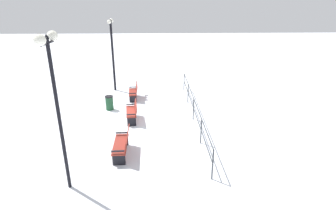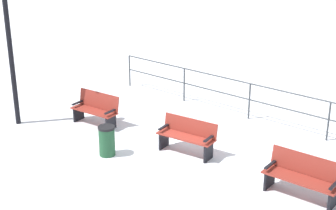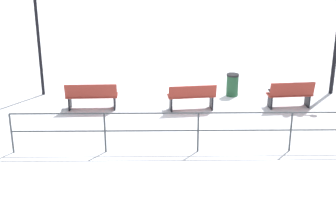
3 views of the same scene
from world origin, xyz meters
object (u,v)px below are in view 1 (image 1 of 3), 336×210
at_px(lamppost_middle, 53,79).
at_px(trash_bin, 109,103).
at_px(bench_nearest, 134,91).
at_px(lamppost_near, 112,46).
at_px(bench_second, 133,111).
at_px(bench_third, 123,143).

height_order(lamppost_middle, trash_bin, lamppost_middle).
distance_m(bench_nearest, lamppost_near, 3.35).
distance_m(bench_second, lamppost_near, 5.81).
xyz_separation_m(lamppost_near, lamppost_middle, (0.00, 10.16, 0.67)).
relative_size(bench_second, lamppost_near, 0.35).
height_order(bench_third, lamppost_near, lamppost_near).
xyz_separation_m(bench_second, lamppost_near, (1.59, -5.03, 2.43)).
bearing_deg(bench_second, lamppost_near, -78.93).
xyz_separation_m(bench_second, bench_third, (0.11, 3.22, -0.00)).
relative_size(bench_third, lamppost_near, 0.37).
bearing_deg(bench_nearest, bench_second, 88.21).
relative_size(lamppost_middle, trash_bin, 6.13).
height_order(lamppost_near, lamppost_middle, lamppost_middle).
xyz_separation_m(bench_third, trash_bin, (1.28, -4.71, -0.08)).
bearing_deg(trash_bin, bench_second, 132.85).
bearing_deg(bench_nearest, lamppost_near, -56.74).
height_order(bench_nearest, bench_second, bench_nearest).
bearing_deg(bench_third, lamppost_near, -81.40).
bearing_deg(bench_nearest, bench_third, 85.74).
distance_m(bench_nearest, bench_third, 6.43).
distance_m(bench_third, lamppost_near, 8.73).
bearing_deg(trash_bin, lamppost_near, -86.67).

